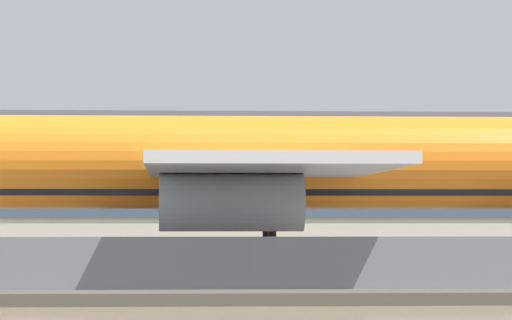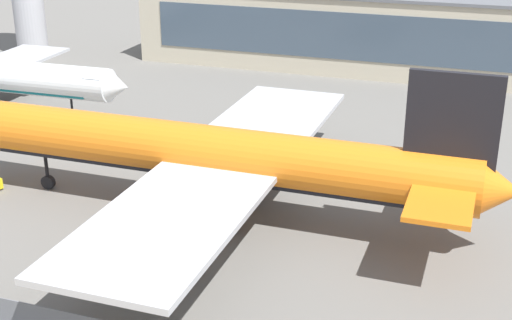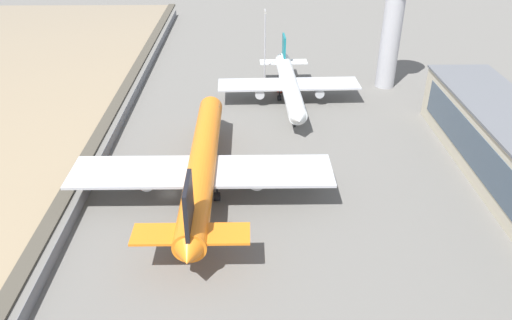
# 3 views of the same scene
# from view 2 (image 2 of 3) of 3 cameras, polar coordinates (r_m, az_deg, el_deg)

# --- Properties ---
(ground_plane) EXTENTS (500.00, 500.00, 0.00)m
(ground_plane) POSITION_cam_2_polar(r_m,az_deg,el_deg) (65.20, -5.34, -6.83)
(ground_plane) COLOR #66635E
(cargo_jet_orange) EXTENTS (58.08, 49.65, 16.43)m
(cargo_jet_orange) POSITION_cam_2_polar(r_m,az_deg,el_deg) (68.21, -3.58, 0.38)
(cargo_jet_orange) COLOR orange
(cargo_jet_orange) RESTS_ON ground
(terminal_building) EXTENTS (105.16, 15.27, 13.23)m
(terminal_building) POSITION_cam_2_polar(r_m,az_deg,el_deg) (122.63, 14.93, 9.56)
(terminal_building) COLOR #BCB299
(terminal_building) RESTS_ON ground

